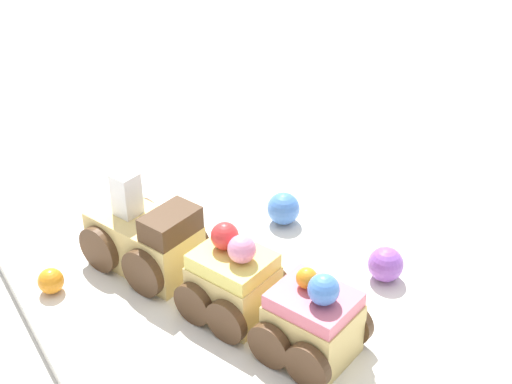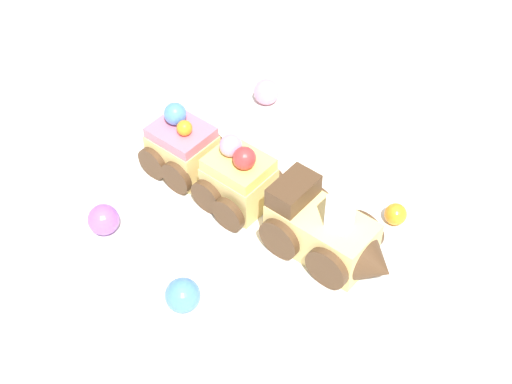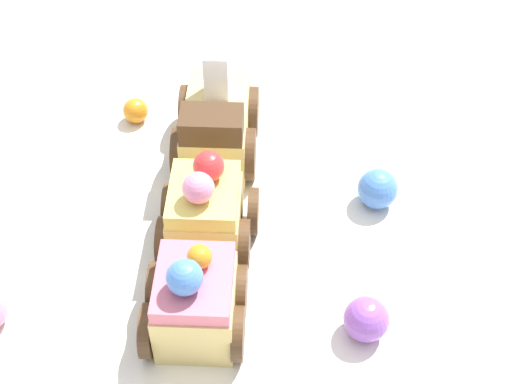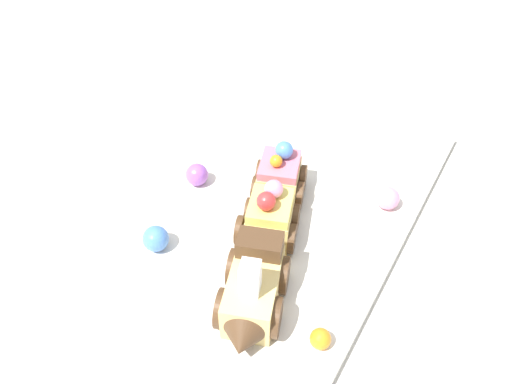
% 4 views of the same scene
% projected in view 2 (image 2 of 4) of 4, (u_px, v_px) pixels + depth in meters
% --- Properties ---
extents(ground_plane, '(10.00, 10.00, 0.00)m').
position_uv_depth(ground_plane, '(240.00, 251.00, 0.65)').
color(ground_plane, beige).
extents(display_board, '(0.68, 0.32, 0.01)m').
position_uv_depth(display_board, '(240.00, 246.00, 0.64)').
color(display_board, white).
rests_on(display_board, ground_plane).
extents(cake_train_locomotive, '(0.13, 0.09, 0.08)m').
position_uv_depth(cake_train_locomotive, '(328.00, 234.00, 0.61)').
color(cake_train_locomotive, '#E5C675').
rests_on(cake_train_locomotive, display_board).
extents(cake_car_lemon, '(0.08, 0.08, 0.07)m').
position_uv_depth(cake_car_lemon, '(239.00, 180.00, 0.65)').
color(cake_car_lemon, '#E5C675').
rests_on(cake_car_lemon, display_board).
extents(cake_car_strawberry, '(0.08, 0.08, 0.07)m').
position_uv_depth(cake_car_strawberry, '(183.00, 148.00, 0.68)').
color(cake_car_strawberry, '#E5C675').
rests_on(cake_car_strawberry, display_board).
extents(gumball_purple, '(0.03, 0.03, 0.03)m').
position_uv_depth(gumball_purple, '(104.00, 220.00, 0.64)').
color(gumball_purple, '#9956C6').
rests_on(gumball_purple, display_board).
extents(gumball_pink, '(0.03, 0.03, 0.03)m').
position_uv_depth(gumball_pink, '(266.00, 92.00, 0.76)').
color(gumball_pink, pink).
rests_on(gumball_pink, display_board).
extents(gumball_blue, '(0.03, 0.03, 0.03)m').
position_uv_depth(gumball_blue, '(183.00, 295.00, 0.58)').
color(gumball_blue, '#4C84E0').
rests_on(gumball_blue, display_board).
extents(gumball_orange, '(0.02, 0.02, 0.02)m').
position_uv_depth(gumball_orange, '(396.00, 214.00, 0.65)').
color(gumball_orange, orange).
rests_on(gumball_orange, display_board).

